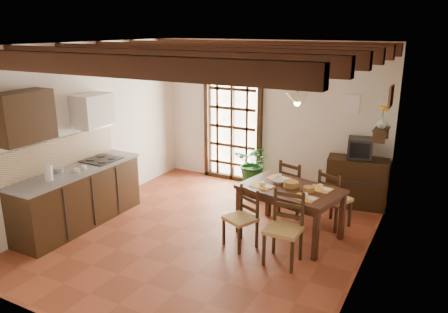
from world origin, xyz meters
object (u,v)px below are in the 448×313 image
Objects in this scene: chair_near_left at (241,229)px; potted_plant at (254,163)px; crt_tv at (360,148)px; dining_table at (291,194)px; pendant_lamp at (297,97)px; sideboard at (357,182)px; chair_far_left at (294,198)px; chair_near_right at (283,242)px; kitchen_counter at (79,196)px; chair_far_right at (333,209)px.

potted_plant is (-0.75, 2.08, 0.30)m from chair_near_left.
crt_tv is 0.24× the size of potted_plant.
dining_table is 1.79m from crt_tv.
pendant_lamp reaches higher than crt_tv.
pendant_lamp reaches higher than sideboard.
crt_tv reaches higher than chair_far_left.
chair_near_right is 1.15× the size of pendant_lamp.
chair_far_left is 1.26m from potted_plant.
kitchen_counter is 1.43× the size of dining_table.
dining_table is at bearing 76.59° from chair_far_right.
sideboard is at bearing 67.78° from pendant_lamp.
kitchen_counter is at bearing -153.95° from crt_tv.
potted_plant reaches higher than kitchen_counter.
chair_near_right reaches higher than dining_table.
kitchen_counter reaches higher than chair_near_left.
chair_near_right is 1.45m from chair_far_right.
pendant_lamp is (0.49, 0.74, 1.81)m from chair_near_left.
chair_far_right is at bearing -109.13° from crt_tv.
chair_near_right is 2.46m from sideboard.
chair_near_left is at bearing 76.59° from chair_far_right.
chair_far_right is at bearing 64.15° from dining_table.
potted_plant is at bearing 142.57° from dining_table.
potted_plant is (-1.24, 1.44, -0.10)m from dining_table.
chair_near_right is 1.99m from pendant_lamp.
potted_plant is at bearing 177.36° from sideboard.
kitchen_counter reaches higher than crt_tv.
sideboard is (3.69, 2.83, -0.04)m from kitchen_counter.
chair_far_left is at bearing -145.56° from crt_tv.
dining_table is 0.89m from chair_near_right.
chair_near_left is (-0.49, -0.64, -0.40)m from dining_table.
chair_near_left is at bearing 95.40° from chair_far_left.
chair_far_left is at bearing 116.14° from dining_table.
sideboard is 2.34m from pendant_lamp.
chair_near_right reaches higher than chair_far_right.
crt_tv is (0.14, 1.00, 0.77)m from chair_far_right.
crt_tv reaches higher than sideboard.
chair_near_right is at bearing -108.99° from sideboard.
kitchen_counter is at bearing -173.70° from chair_near_right.
chair_far_right is 0.47× the size of potted_plant.
sideboard is (1.12, 2.28, 0.16)m from chair_near_left.
chair_near_left is at bearing -123.67° from pendant_lamp.
sideboard is at bearing -117.06° from chair_far_left.
chair_near_left is at bearing -127.56° from crt_tv.
chair_near_right is 1.06× the size of chair_far_right.
kitchen_counter is 2.64m from chair_near_left.
chair_far_left is 2.03× the size of crt_tv.
chair_near_right is (3.26, 0.40, -0.17)m from kitchen_counter.
kitchen_counter is 3.20m from potted_plant.
chair_far_right is (0.69, -0.14, -0.01)m from chair_far_left.
potted_plant is (-1.04, 0.65, 0.28)m from chair_far_left.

